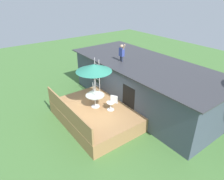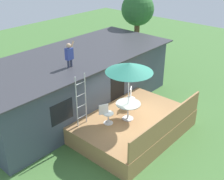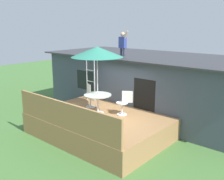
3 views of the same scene
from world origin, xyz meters
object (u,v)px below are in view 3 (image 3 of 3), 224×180
Objects in this scene: person_figure at (123,42)px; patio_chair_left at (90,96)px; patio_umbrella at (97,52)px; patio_chair_right at (124,103)px; patio_table at (98,99)px; step_ladder at (91,76)px.

person_figure is 1.21× the size of patio_chair_left.
person_figure is at bearing 108.23° from patio_umbrella.
patio_chair_left is 1.71m from patio_chair_right.
patio_table is 2.00m from step_ladder.
step_ladder is at bearing 143.08° from patio_table.
step_ladder reaches higher than patio_chair_right.
patio_table is at bearing -71.77° from person_figure.
patio_umbrella reaches higher than patio_chair_left.
step_ladder is at bearing -117.18° from person_figure.
step_ladder is 2.55m from patio_chair_right.
patio_table is 1.00m from patio_chair_right.
patio_chair_left is at bearing -47.06° from step_ladder.
patio_chair_right is (2.38, -0.63, -0.64)m from step_ladder.
patio_umbrella is 1.15× the size of step_ladder.
person_figure reaches higher than patio_chair_right.
person_figure reaches higher than patio_table.
person_figure is at bearing 108.23° from patio_table.
patio_umbrella is 2.76× the size of patio_chair_right.
patio_chair_left is (-0.86, 0.43, -1.89)m from patio_umbrella.
patio_chair_left is (-0.86, 0.43, -0.13)m from patio_table.
patio_chair_left is (0.68, -0.73, -0.64)m from step_ladder.
patio_chair_left is at bearing 153.66° from patio_table.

